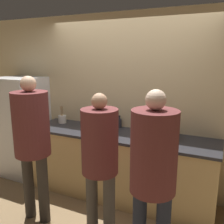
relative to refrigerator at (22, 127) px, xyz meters
name	(u,v)px	position (x,y,z in m)	size (l,w,h in m)	color
ground_plane	(107,210)	(1.79, -0.39, -0.83)	(14.00, 14.00, 0.00)	#8C704C
wall_back	(129,104)	(1.79, 0.36, 0.47)	(5.20, 0.06, 2.60)	#D6BC8C
counter	(119,165)	(1.79, 0.01, -0.35)	(2.66, 0.73, 0.95)	tan
refrigerator	(22,127)	(0.00, 0.00, 0.00)	(0.73, 0.71, 1.65)	white
person_left	(32,134)	(1.08, -0.91, 0.28)	(0.42, 0.42, 1.78)	#38332D
person_center	(100,153)	(1.95, -0.86, 0.17)	(0.39, 0.39, 1.64)	#4C4742
person_right	(153,166)	(2.58, -1.06, 0.24)	(0.40, 0.40, 1.73)	#232838
fruit_bowl	(165,134)	(2.41, 0.08, 0.17)	(0.37, 0.37, 0.15)	brown
utensil_crock	(62,119)	(0.75, 0.12, 0.19)	(0.12, 0.12, 0.27)	silver
bottle_dark	(119,123)	(1.67, 0.28, 0.19)	(0.08, 0.08, 0.18)	#333338
cup_red	(143,130)	(2.08, 0.17, 0.16)	(0.09, 0.09, 0.08)	#A33D33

